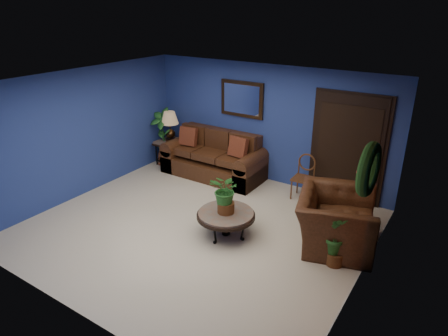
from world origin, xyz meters
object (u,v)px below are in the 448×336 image
Objects in this scene: end_table at (171,146)px; side_chair at (304,174)px; coffee_table at (226,215)px; table_lamp at (170,123)px; sofa at (215,161)px; armchair at (336,220)px.

side_chair is (3.37, 0.07, 0.05)m from end_table.
end_table is (-2.84, 1.97, 0.09)m from coffee_table.
table_lamp is at bearing 0.00° from end_table.
sofa is 1.26m from end_table.
armchair is at bearing -15.70° from table_lamp.
coffee_table is 3.45m from end_table.
table_lamp is (-2.84, 1.97, 0.67)m from coffee_table.
table_lamp is 0.51× the size of armchair.
table_lamp is (0.00, 0.00, 0.58)m from end_table.
side_chair is (3.37, 0.07, -0.52)m from table_lamp.
armchair is (4.45, -1.25, -0.01)m from end_table.
coffee_table is 2.10m from side_chair.
side_chair reaches higher than end_table.
end_table is 0.94× the size of table_lamp.
table_lamp is (-1.25, -0.04, 0.69)m from sofa.
sofa is 3.45m from armchair.
coffee_table is at bearing -51.65° from sofa.
sofa is 3.55× the size of end_table.
side_chair is 0.66× the size of armchair.
end_table is at bearing 179.53° from side_chair.
end_table is at bearing 180.00° from table_lamp.
end_table is at bearing 58.28° from armchair.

